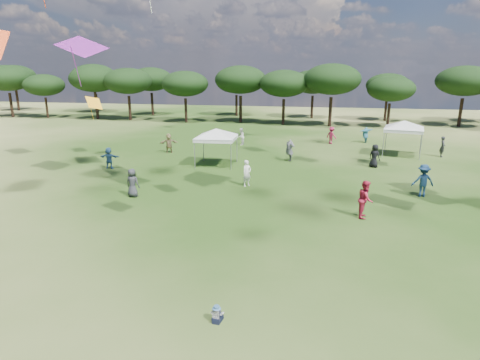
# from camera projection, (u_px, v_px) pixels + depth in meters

# --- Properties ---
(tree_line) EXTENTS (108.78, 17.63, 7.77)m
(tree_line) POSITION_uv_depth(u_px,v_px,m) (325.00, 81.00, 51.78)
(tree_line) COLOR black
(tree_line) RESTS_ON ground
(tent_left) EXTENTS (5.65, 5.65, 3.03)m
(tent_left) POSITION_uv_depth(u_px,v_px,m) (216.00, 130.00, 29.00)
(tent_left) COLOR gray
(tent_left) RESTS_ON ground
(tent_right) EXTENTS (5.80, 5.80, 3.18)m
(tent_right) POSITION_uv_depth(u_px,v_px,m) (405.00, 122.00, 32.27)
(tent_right) COLOR gray
(tent_right) RESTS_ON ground
(toddler) EXTENTS (0.37, 0.40, 0.53)m
(toddler) POSITION_uv_depth(u_px,v_px,m) (217.00, 315.00, 11.22)
(toddler) COLOR black
(toddler) RESTS_ON ground
(festival_crowd) EXTENTS (30.45, 22.46, 1.91)m
(festival_crowd) POSITION_uv_depth(u_px,v_px,m) (311.00, 153.00, 29.95)
(festival_crowd) COLOR #515055
(festival_crowd) RESTS_ON ground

